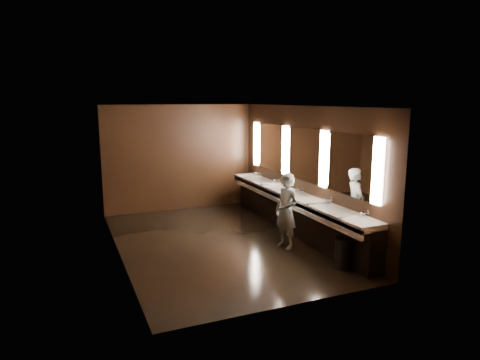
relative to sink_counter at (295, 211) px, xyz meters
name	(u,v)px	position (x,y,z in m)	size (l,w,h in m)	color
floor	(219,242)	(-1.79, 0.00, -0.50)	(6.00, 6.00, 0.00)	black
ceiling	(218,106)	(-1.79, 0.00, 2.30)	(4.00, 6.00, 0.02)	#2D2D2B
wall_back	(180,158)	(-1.79, 3.00, 0.90)	(4.00, 0.02, 2.80)	black
wall_front	(293,212)	(-1.79, -3.00, 0.90)	(4.00, 0.02, 2.80)	black
wall_left	(116,184)	(-3.79, 0.00, 0.90)	(0.02, 6.00, 2.80)	black
wall_right	(304,170)	(0.21, 0.00, 0.90)	(0.02, 6.00, 2.80)	black
sink_counter	(295,211)	(0.00, 0.00, 0.00)	(0.55, 5.40, 1.01)	black
mirror_band	(303,154)	(0.19, 0.00, 1.25)	(0.06, 5.03, 1.15)	#F9E1CC
person	(286,211)	(-0.66, -0.81, 0.26)	(0.55, 0.36, 1.51)	#90B7D7
trash_bin	(345,253)	(-0.22, -2.14, -0.23)	(0.34, 0.34, 0.54)	black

